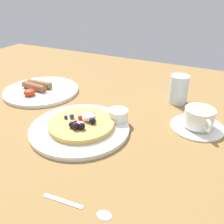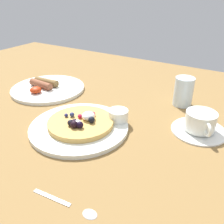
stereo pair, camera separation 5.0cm
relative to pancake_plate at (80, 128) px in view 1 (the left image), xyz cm
name	(u,v)px [view 1 (the left image)]	position (x,y,z in cm)	size (l,w,h in cm)	color
ground_plane	(94,129)	(1.82, 4.35, -2.11)	(197.02, 137.37, 3.00)	olive
pancake_plate	(80,128)	(0.00, 0.00, 0.00)	(27.54, 27.54, 1.22)	white
pancake_with_berries	(82,123)	(0.51, 0.30, 1.56)	(18.28, 18.28, 3.63)	tan
syrup_ramekin	(118,115)	(7.96, 8.07, 2.29)	(5.72, 5.72, 3.26)	white
breakfast_plate	(42,91)	(-27.51, 15.89, -0.01)	(27.39, 27.39, 1.20)	white
fried_breakfast	(35,86)	(-29.63, 14.98, 1.71)	(11.91, 12.65, 2.79)	brown
coffee_saucer	(197,126)	(29.03, 16.17, -0.18)	(14.93, 14.93, 0.87)	white
coffee_cup	(199,117)	(29.11, 16.05, 2.87)	(8.28, 10.14, 5.05)	white
teaspoon	(89,209)	(16.48, -21.99, -0.36)	(14.13, 2.62, 0.60)	silver
water_glass	(179,89)	(19.93, 30.21, 4.17)	(6.22, 6.22, 9.56)	silver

